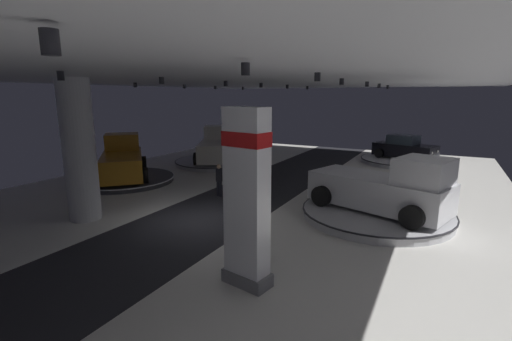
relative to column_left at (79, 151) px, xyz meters
name	(u,v)px	position (x,y,z in m)	size (l,w,h in m)	color
ground	(199,220)	(4.10, 1.99, -2.77)	(24.00, 44.00, 0.06)	silver
ceiling_with_spotlights	(194,76)	(4.10, 1.99, 2.80)	(24.00, 44.00, 0.39)	silver
column_left	(79,151)	(0.00, 0.00, 0.00)	(1.20, 1.20, 5.50)	silver
brand_sign_pylon	(247,197)	(8.20, -1.43, -0.38)	(1.36, 0.87, 4.59)	slate
display_platform_deep_right	(404,160)	(10.02, 18.75, -2.57)	(6.03, 6.03, 0.32)	silver
display_car_deep_right	(404,148)	(9.99, 18.76, -1.66)	(4.55, 3.23, 1.71)	black
display_platform_mid_left	(124,179)	(-3.52, 5.15, -2.60)	(5.68, 5.68, 0.27)	#333338
pickup_truck_mid_left	(122,160)	(-3.75, 5.37, -1.54)	(5.27, 5.20, 2.30)	#B77519
display_platform_far_left	(217,162)	(-1.81, 12.06, -2.59)	(5.85, 5.85, 0.29)	#B7B7BC
pickup_truck_far_left	(217,146)	(-1.96, 12.34, -1.52)	(4.49, 5.66, 2.30)	silver
display_platform_mid_right	(376,213)	(10.30, 5.48, -2.55)	(5.88, 5.88, 0.35)	#B7B7BC
pickup_truck_mid_right	(386,188)	(10.61, 5.39, -1.46)	(5.68, 3.87, 2.30)	silver
visitor_walking_near	(244,182)	(4.41, 5.07, -1.84)	(0.32, 0.32, 1.59)	black
visitor_walking_far	(219,178)	(2.96, 5.20, -1.84)	(0.32, 0.32, 1.59)	black
stanchion_a	(328,195)	(7.99, 6.59, -2.38)	(0.28, 0.28, 1.01)	#333338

